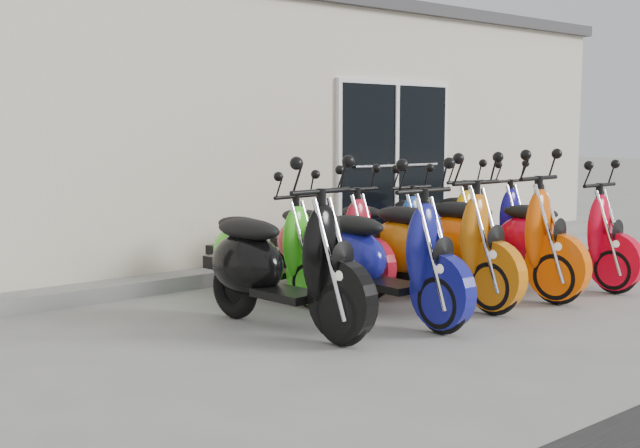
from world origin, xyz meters
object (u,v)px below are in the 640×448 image
(scooter_front_orange_a, at_px, (437,228))
(scooter_front_red, at_px, (562,222))
(scooter_back_blue, at_px, (385,222))
(scooter_back_extra, at_px, (483,212))
(scooter_back_yellow, at_px, (439,215))
(scooter_front_blue, at_px, (386,239))
(scooter_front_black, at_px, (282,243))
(scooter_back_green, at_px, (267,235))
(scooter_back_red, at_px, (329,227))
(scooter_front_orange_b, at_px, (497,222))

(scooter_front_orange_a, xyz_separation_m, scooter_front_red, (1.70, -0.25, -0.05))
(scooter_back_blue, bearing_deg, scooter_back_extra, 1.79)
(scooter_front_red, relative_size, scooter_back_extra, 1.04)
(scooter_back_yellow, bearing_deg, scooter_front_blue, -145.55)
(scooter_front_black, xyz_separation_m, scooter_back_blue, (2.24, 1.07, -0.08))
(scooter_front_red, bearing_deg, scooter_back_blue, 130.47)
(scooter_back_green, bearing_deg, scooter_back_red, -9.50)
(scooter_front_black, xyz_separation_m, scooter_front_red, (3.50, -0.34, -0.05))
(scooter_back_blue, bearing_deg, scooter_front_orange_a, -108.99)
(scooter_front_red, height_order, scooter_back_red, scooter_front_red)
(scooter_back_green, distance_m, scooter_back_blue, 1.60)
(scooter_back_red, xyz_separation_m, scooter_back_extra, (2.53, 0.01, -0.01))
(scooter_front_blue, bearing_deg, scooter_back_extra, 24.79)
(scooter_front_red, bearing_deg, scooter_back_extra, 71.14)
(scooter_back_green, bearing_deg, scooter_back_blue, -7.99)
(scooter_front_red, bearing_deg, scooter_front_orange_a, 170.26)
(scooter_front_red, xyz_separation_m, scooter_back_blue, (-1.26, 1.40, -0.03))
(scooter_front_orange_a, height_order, scooter_front_orange_b, scooter_front_orange_b)
(scooter_front_orange_b, bearing_deg, scooter_back_yellow, 62.37)
(scooter_front_blue, xyz_separation_m, scooter_front_red, (2.56, -0.08, -0.04))
(scooter_front_black, relative_size, scooter_back_red, 1.11)
(scooter_front_blue, relative_size, scooter_back_extra, 1.10)
(scooter_front_orange_a, relative_size, scooter_back_red, 1.10)
(scooter_back_blue, bearing_deg, scooter_front_black, -152.69)
(scooter_back_green, height_order, scooter_back_extra, scooter_back_extra)
(scooter_front_black, height_order, scooter_back_green, scooter_front_black)
(scooter_front_blue, distance_m, scooter_back_extra, 3.28)
(scooter_back_yellow, distance_m, scooter_back_extra, 0.85)
(scooter_back_red, distance_m, scooter_back_extra, 2.53)
(scooter_back_green, relative_size, scooter_back_extra, 0.98)
(scooter_front_blue, bearing_deg, scooter_front_red, -0.83)
(scooter_back_red, height_order, scooter_back_extra, scooter_back_red)
(scooter_front_blue, xyz_separation_m, scooter_back_blue, (1.29, 1.33, -0.06))
(scooter_back_green, bearing_deg, scooter_front_black, -127.89)
(scooter_front_blue, height_order, scooter_back_extra, scooter_front_blue)
(scooter_front_blue, bearing_deg, scooter_front_orange_a, 12.07)
(scooter_front_blue, bearing_deg, scooter_back_yellow, 32.24)
(scooter_front_black, xyz_separation_m, scooter_front_orange_a, (1.80, -0.09, -0.00))
(scooter_front_orange_b, bearing_deg, scooter_back_extra, 37.79)
(scooter_front_red, distance_m, scooter_back_extra, 1.47)
(scooter_back_yellow, bearing_deg, scooter_front_orange_a, -135.51)
(scooter_back_green, distance_m, scooter_back_yellow, 2.46)
(scooter_front_black, xyz_separation_m, scooter_back_red, (1.41, 1.06, -0.07))
(scooter_front_blue, distance_m, scooter_front_orange_a, 0.87)
(scooter_front_red, distance_m, scooter_back_yellow, 1.44)
(scooter_back_blue, bearing_deg, scooter_back_green, -178.71)
(scooter_front_black, relative_size, scooter_back_extra, 1.12)
(scooter_front_black, xyz_separation_m, scooter_front_blue, (0.94, -0.26, -0.02))
(scooter_front_red, relative_size, scooter_back_red, 1.02)
(scooter_front_blue, height_order, scooter_front_orange_a, scooter_front_orange_a)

